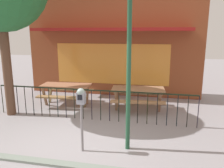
% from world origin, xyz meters
% --- Properties ---
extents(ground, '(40.00, 40.00, 0.00)m').
position_xyz_m(ground, '(0.00, 0.00, 0.00)').
color(ground, gray).
extents(pub_storefront, '(7.43, 1.42, 4.86)m').
position_xyz_m(pub_storefront, '(0.00, 4.84, 2.42)').
color(pub_storefront, '#521919').
rests_on(pub_storefront, ground).
extents(patio_fence_front, '(6.26, 0.04, 0.97)m').
position_xyz_m(patio_fence_front, '(0.00, 1.66, 0.66)').
color(patio_fence_front, black).
rests_on(patio_fence_front, ground).
extents(picnic_table_left, '(1.89, 1.49, 0.79)m').
position_xyz_m(picnic_table_left, '(-1.37, 2.93, 0.61)').
color(picnic_table_left, '#A76C4C').
rests_on(picnic_table_left, ground).
extents(picnic_table_right, '(1.92, 1.52, 0.79)m').
position_xyz_m(picnic_table_right, '(1.30, 2.91, 0.61)').
color(picnic_table_right, '#A27350').
rests_on(picnic_table_right, ground).
extents(parking_meter_near, '(0.18, 0.17, 1.48)m').
position_xyz_m(parking_meter_near, '(0.34, -0.24, 1.15)').
color(parking_meter_near, gray).
rests_on(parking_meter_near, ground).
extents(street_lamp, '(0.28, 0.28, 4.22)m').
position_xyz_m(street_lamp, '(1.34, 0.08, 2.73)').
color(street_lamp, '#204B32').
rests_on(street_lamp, ground).
extents(curb_edge, '(10.40, 0.20, 0.11)m').
position_xyz_m(curb_edge, '(0.00, -0.89, 0.00)').
color(curb_edge, gray).
rests_on(curb_edge, ground).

